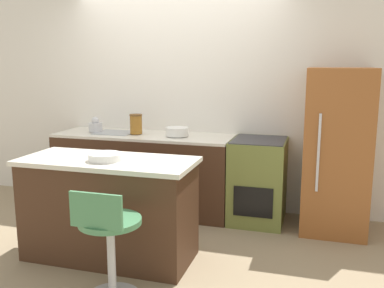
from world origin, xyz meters
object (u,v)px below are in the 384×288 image
Objects in this scene: refrigerator at (336,151)px; kettle at (96,126)px; mixing_bowl at (177,132)px; stool_chair at (109,244)px; oven_range at (258,181)px.

refrigerator is 2.73m from kettle.
kettle reaches higher than mixing_bowl.
mixing_bowl is at bearing 93.74° from stool_chair.
mixing_bowl reaches higher than oven_range.
stool_chair is at bearing -112.22° from oven_range.
kettle is at bearing 120.94° from stool_chair.
oven_range is at bearing 0.74° from kettle.
refrigerator is at bearing -1.40° from oven_range.
mixing_bowl is (-0.92, -0.03, 0.50)m from oven_range.
kettle is (-1.15, 1.91, 0.53)m from stool_chair.
mixing_bowl reaches higher than stool_chair.
oven_range is 2.09m from stool_chair.
stool_chair is at bearing -86.26° from mixing_bowl.
refrigerator reaches higher than mixing_bowl.
kettle reaches higher than oven_range.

